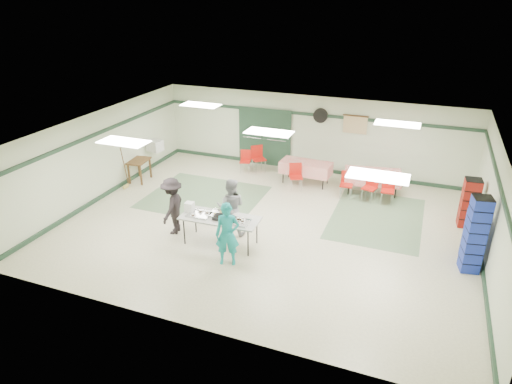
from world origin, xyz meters
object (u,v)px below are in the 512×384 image
(chair_d, at_px, (296,174))
(chair_loose_b, at_px, (246,159))
(dining_table_a, at_px, (373,176))
(serving_table, at_px, (220,219))
(chair_loose_a, at_px, (258,156))
(dining_table_b, at_px, (306,167))
(volunteer_grey, at_px, (231,207))
(chair_a, at_px, (371,185))
(volunteer_teal, at_px, (227,234))
(office_printer, at_px, (155,146))
(printer_table, at_px, (139,163))
(crate_stack_blue_a, at_px, (475,235))
(crate_stack_red, at_px, (469,203))
(broom, at_px, (125,167))
(crate_stack_blue_b, at_px, (472,236))
(volunteer_dark, at_px, (173,206))
(chair_c, at_px, (388,187))
(chair_b, at_px, (347,182))

(chair_d, distance_m, chair_loose_b, 2.28)
(dining_table_a, bearing_deg, chair_loose_b, 166.55)
(serving_table, relative_size, chair_loose_a, 2.17)
(dining_table_b, bearing_deg, volunteer_grey, -99.85)
(serving_table, height_order, dining_table_a, dining_table_a)
(chair_loose_a, distance_m, chair_loose_b, 0.45)
(dining_table_b, height_order, chair_a, chair_a)
(volunteer_teal, relative_size, chair_loose_b, 1.98)
(volunteer_teal, xyz_separation_m, office_printer, (-4.91, 4.62, 0.15))
(chair_d, bearing_deg, printer_table, 169.90)
(crate_stack_blue_a, xyz_separation_m, crate_stack_red, (0.00, 2.32, -0.24))
(chair_a, relative_size, office_printer, 1.73)
(serving_table, xyz_separation_m, volunteer_teal, (0.55, -0.76, 0.07))
(dining_table_a, height_order, broom, broom)
(crate_stack_blue_b, bearing_deg, office_printer, 167.20)
(volunteer_grey, distance_m, dining_table_b, 4.17)
(volunteer_dark, xyz_separation_m, printer_table, (-2.93, 2.73, -0.15))
(volunteer_grey, relative_size, chair_c, 1.90)
(chair_d, distance_m, broom, 5.58)
(chair_loose_a, relative_size, crate_stack_red, 0.67)
(chair_b, bearing_deg, chair_a, -3.80)
(crate_stack_blue_a, bearing_deg, crate_stack_blue_b, 90.00)
(chair_d, height_order, office_printer, office_printer)
(printer_table, bearing_deg, serving_table, -39.67)
(chair_a, xyz_separation_m, chair_d, (-2.41, -0.00, 0.02))
(serving_table, distance_m, chair_a, 5.18)
(crate_stack_blue_a, bearing_deg, volunteer_teal, -161.92)
(serving_table, height_order, volunteer_grey, volunteer_grey)
(volunteer_dark, xyz_separation_m, dining_table_a, (4.60, 4.54, -0.22))
(volunteer_dark, bearing_deg, volunteer_teal, 58.83)
(broom, bearing_deg, chair_c, 4.07)
(volunteer_teal, height_order, office_printer, volunteer_teal)
(chair_a, distance_m, chair_c, 0.52)
(volunteer_grey, height_order, dining_table_a, volunteer_grey)
(printer_table, xyz_separation_m, broom, (-0.08, -0.67, 0.09))
(broom, bearing_deg, volunteer_teal, -39.40)
(volunteer_teal, height_order, crate_stack_blue_a, crate_stack_blue_a)
(serving_table, xyz_separation_m, dining_table_b, (0.97, 4.64, -0.15))
(crate_stack_blue_b, bearing_deg, chair_a, 137.06)
(volunteer_teal, distance_m, chair_a, 5.51)
(crate_stack_blue_a, height_order, broom, crate_stack_blue_a)
(volunteer_teal, height_order, volunteer_grey, volunteer_grey)
(volunteer_grey, relative_size, office_printer, 3.27)
(volunteer_grey, xyz_separation_m, chair_c, (3.68, 3.49, -0.28))
(crate_stack_blue_b, bearing_deg, chair_loose_a, 152.40)
(volunteer_dark, height_order, crate_stack_blue_a, crate_stack_blue_a)
(volunteer_teal, relative_size, broom, 1.12)
(chair_c, relative_size, crate_stack_blue_b, 0.65)
(volunteer_grey, xyz_separation_m, chair_b, (2.42, 3.49, -0.28))
(volunteer_teal, height_order, broom, volunteer_teal)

